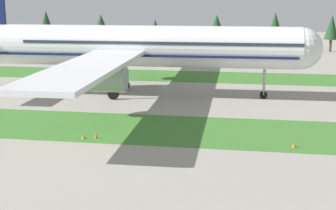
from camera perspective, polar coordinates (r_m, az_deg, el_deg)
grass_strip_near at (r=59.70m, az=5.76°, el=-3.06°), size 320.00×13.89×0.01m
grass_strip_far at (r=98.54m, az=7.31°, el=3.16°), size 320.00×13.89×0.01m
airliner at (r=79.83m, az=-4.06°, el=6.80°), size 59.05×72.67×22.28m
taxiway_marker_0 at (r=55.09m, az=14.29°, el=-4.44°), size 0.44×0.44×0.57m
taxiway_marker_1 at (r=57.44m, az=-9.68°, el=-3.58°), size 0.44×0.44×0.47m
taxiway_marker_2 at (r=57.31m, az=-8.29°, el=-3.51°), size 0.44×0.44×0.58m
distant_tree_line at (r=144.03m, az=10.83°, el=8.74°), size 190.48×10.43×11.12m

